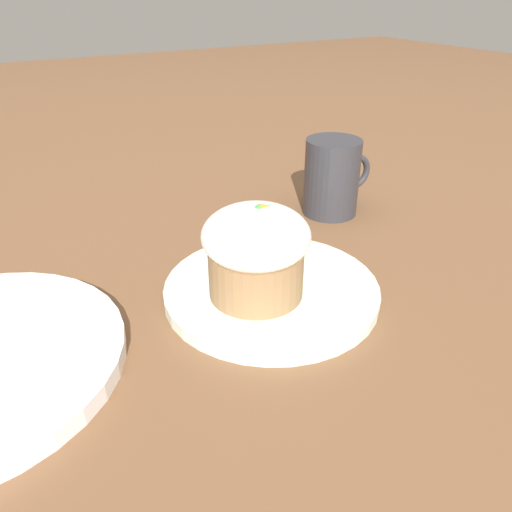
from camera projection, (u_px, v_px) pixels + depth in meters
ground_plane at (271, 295)px, 0.55m from camera, size 4.00×4.00×0.00m
dessert_plate at (271, 290)px, 0.55m from camera, size 0.23×0.23×0.01m
carrot_cake at (256, 251)px, 0.50m from camera, size 0.11×0.11×0.10m
spoon at (256, 278)px, 0.55m from camera, size 0.12×0.08×0.01m
coffee_cup at (332, 177)px, 0.72m from camera, size 0.11×0.08×0.11m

